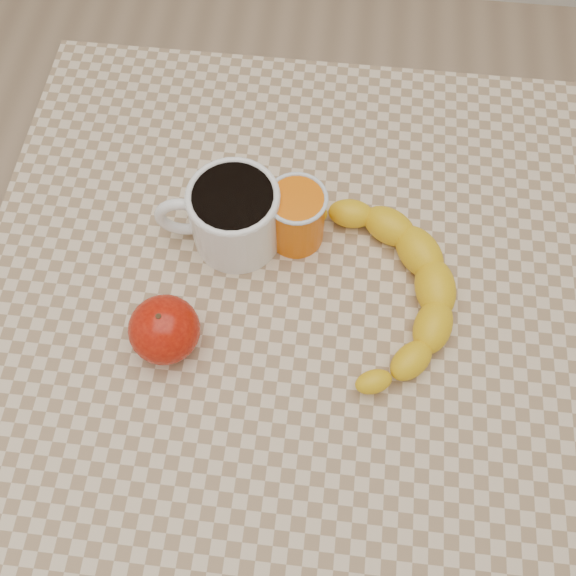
# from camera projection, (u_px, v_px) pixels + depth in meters

# --- Properties ---
(ground) EXTENTS (3.00, 3.00, 0.00)m
(ground) POSITION_uv_depth(u_px,v_px,m) (288.00, 435.00, 1.48)
(ground) COLOR tan
(ground) RESTS_ON ground
(table) EXTENTS (0.80, 0.80, 0.75)m
(table) POSITION_uv_depth(u_px,v_px,m) (288.00, 322.00, 0.88)
(table) COLOR beige
(table) RESTS_ON ground
(coffee_mug) EXTENTS (0.16, 0.13, 0.10)m
(coffee_mug) POSITION_uv_depth(u_px,v_px,m) (232.00, 214.00, 0.80)
(coffee_mug) COLOR white
(coffee_mug) RESTS_ON table
(orange_juice_glass) EXTENTS (0.08, 0.08, 0.09)m
(orange_juice_glass) POSITION_uv_depth(u_px,v_px,m) (296.00, 216.00, 0.80)
(orange_juice_glass) COLOR #E46107
(orange_juice_glass) RESTS_ON table
(apple) EXTENTS (0.09, 0.09, 0.08)m
(apple) POSITION_uv_depth(u_px,v_px,m) (164.00, 330.00, 0.74)
(apple) COLOR #870B04
(apple) RESTS_ON table
(banana) EXTENTS (0.36, 0.41, 0.05)m
(banana) POSITION_uv_depth(u_px,v_px,m) (380.00, 287.00, 0.78)
(banana) COLOR yellow
(banana) RESTS_ON table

